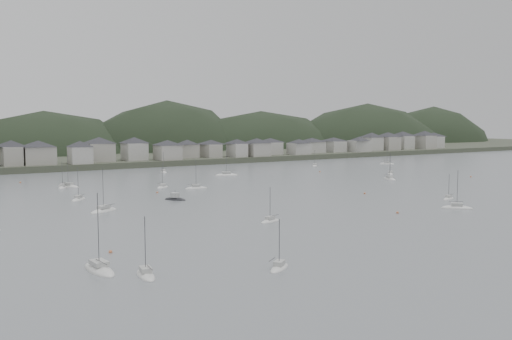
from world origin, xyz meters
TOP-DOWN VIEW (x-y plane):
  - ground at (0.00, 0.00)m, footprint 900.00×900.00m
  - far_shore_land at (0.00, 295.00)m, footprint 900.00×250.00m
  - forested_ridge at (4.83, 269.40)m, footprint 851.55×103.94m
  - waterfront_town at (50.59, 183.34)m, footprint 451.48×28.46m
  - moored_fleet at (-6.02, 59.00)m, footprint 225.31×169.18m
  - motor_launch_far at (-38.05, 59.94)m, footprint 6.09×7.31m
  - mooring_buoys at (3.85, 50.53)m, footprint 169.35×153.66m

SIDE VIEW (x-z plane):
  - forested_ridge at x=4.83m, z-range -62.57..40.00m
  - ground at x=0.00m, z-range 0.00..0.00m
  - mooring_buoys at x=3.85m, z-range -0.20..0.50m
  - moored_fleet at x=-6.02m, z-range -6.58..6.93m
  - motor_launch_far at x=-38.05m, z-range -1.56..2.15m
  - far_shore_land at x=0.00m, z-range 0.00..3.00m
  - waterfront_town at x=50.59m, z-range 2.20..15.12m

